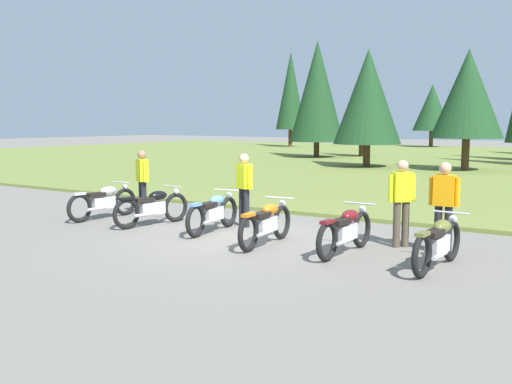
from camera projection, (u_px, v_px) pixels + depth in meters
name	position (u px, v px, depth m)	size (l,w,h in m)	color
ground_plane	(240.00, 238.00, 12.23)	(140.00, 140.00, 0.00)	slate
grass_moorland	(502.00, 164.00, 33.13)	(80.00, 44.00, 0.10)	olive
motorcycle_silver	(103.00, 201.00, 14.64)	(0.62, 2.10, 0.88)	black
motorcycle_black	(152.00, 207.00, 13.70)	(0.64, 2.09, 0.88)	black
motorcycle_sky_blue	(213.00, 212.00, 12.87)	(0.63, 2.10, 0.88)	black
motorcycle_orange	(266.00, 223.00, 11.50)	(0.62, 2.10, 0.88)	black
motorcycle_maroon	(346.00, 230.00, 10.72)	(0.62, 2.10, 0.88)	black
motorcycle_olive	(438.00, 243.00, 9.62)	(0.62, 2.10, 0.88)	black
rider_checking_bike	(444.00, 202.00, 10.69)	(0.55, 0.24, 1.67)	black
rider_near_row_end	(142.00, 179.00, 15.09)	(0.50, 0.36, 1.67)	black
rider_with_back_turned	(244.00, 185.00, 13.47)	(0.52, 0.34, 1.67)	black
rider_in_hivis_vest	(402.00, 198.00, 11.26)	(0.41, 0.42, 1.67)	#4C4233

